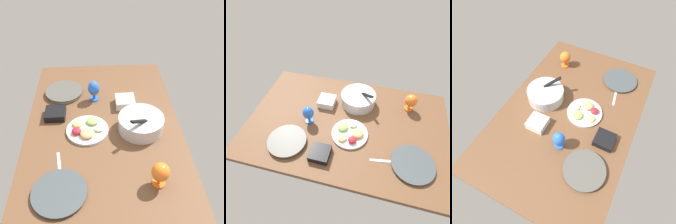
{
  "view_description": "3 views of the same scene",
  "coord_description": "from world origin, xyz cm",
  "views": [
    {
      "loc": [
        132.55,
        -2.55,
        123.51
      ],
      "look_at": [
        -5.13,
        6.09,
        7.52
      ],
      "focal_mm": 42.68,
      "sensor_mm": 36.0,
      "label": 1
    },
    {
      "loc": [
        17.31,
        -96.76,
        121.07
      ],
      "look_at": [
        -8.15,
        2.98,
        7.52
      ],
      "focal_mm": 30.72,
      "sensor_mm": 36.0,
      "label": 2
    },
    {
      "loc": [
        -85.77,
        -38.05,
        131.81
      ],
      "look_at": [
        -6.45,
        2.01,
        7.52
      ],
      "focal_mm": 32.3,
      "sensor_mm": 36.0,
      "label": 3
    }
  ],
  "objects": [
    {
      "name": "ground_plane",
      "position": [
        0.0,
        0.0,
        -2.0
      ],
      "size": [
        160.0,
        104.0,
        4.0
      ],
      "primitive_type": "cube",
      "color": "brown"
    },
    {
      "name": "dinner_plate_left",
      "position": [
        -38.82,
        -29.27,
        1.61
      ],
      "size": [
        28.73,
        28.73,
        3.1
      ],
      "color": "silver",
      "rests_on": "ground_plane"
    },
    {
      "name": "hurricane_glass_orange",
      "position": [
        48.09,
        28.29,
        9.34
      ],
      "size": [
        9.86,
        9.86,
        15.19
      ],
      "color": "orange",
      "rests_on": "ground_plane"
    },
    {
      "name": "square_bowl_white",
      "position": [
        -21.65,
        16.74,
        3.41
      ],
      "size": [
        13.74,
        13.74,
        6.13
      ],
      "color": "white",
      "rests_on": "ground_plane"
    },
    {
      "name": "fork_by_right_plate",
      "position": [
        31.49,
        -27.21,
        0.3
      ],
      "size": [
        18.06,
        4.66,
        0.6
      ],
      "primitive_type": "cube",
      "rotation": [
        0.0,
        0.0,
        0.16
      ],
      "color": "silver",
      "rests_on": "ground_plane"
    },
    {
      "name": "fruit_platter",
      "position": [
        4.73,
        -10.99,
        1.83
      ],
      "size": [
        27.77,
        27.77,
        5.34
      ],
      "color": "silver",
      "rests_on": "ground_plane"
    },
    {
      "name": "hurricane_glass_blue",
      "position": [
        -29.88,
        -5.96,
        9.76
      ],
      "size": [
        8.71,
        8.71,
        16.05
      ],
      "color": "blue",
      "rests_on": "ground_plane"
    },
    {
      "name": "mixing_bowl",
      "position": [
        4.58,
        24.52,
        5.5
      ],
      "size": [
        29.79,
        29.79,
        17.75
      ],
      "color": "silver",
      "rests_on": "ground_plane"
    },
    {
      "name": "square_bowl_black",
      "position": [
        -11.96,
        -33.39,
        2.74
      ],
      "size": [
        13.99,
        13.99,
        4.92
      ],
      "color": "black",
      "rests_on": "ground_plane"
    },
    {
      "name": "dinner_plate_right",
      "position": [
        51.41,
        -25.2,
        1.07
      ],
      "size": [
        29.69,
        29.69,
        2.06
      ],
      "color": "silver",
      "rests_on": "ground_plane"
    }
  ]
}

